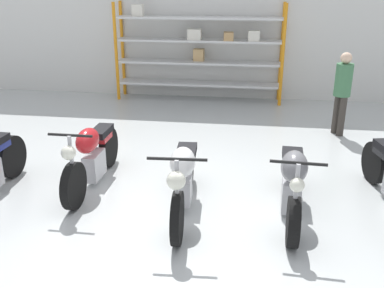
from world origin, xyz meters
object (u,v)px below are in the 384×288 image
shelving_rack (199,49)px  motorcycle_white (184,177)px  motorcycle_red (92,155)px  person_browsing (343,88)px  motorcycle_grey (292,181)px

shelving_rack → motorcycle_white: 5.80m
shelving_rack → motorcycle_red: shelving_rack is taller
shelving_rack → person_browsing: (3.07, -2.27, -0.34)m
motorcycle_white → motorcycle_grey: bearing=93.4°
motorcycle_white → motorcycle_grey: (1.38, 0.17, -0.05)m
shelving_rack → motorcycle_red: bearing=-100.1°
motorcycle_red → shelving_rack: bearing=170.1°
motorcycle_white → person_browsing: 4.31m
motorcycle_grey → person_browsing: (1.15, 3.29, 0.50)m
motorcycle_white → person_browsing: (2.54, 3.46, 0.44)m
motorcycle_grey → motorcycle_red: bearing=-96.1°
shelving_rack → motorcycle_red: 5.27m
motorcycle_red → motorcycle_white: (1.45, -0.60, 0.03)m
motorcycle_red → motorcycle_grey: 2.87m
person_browsing → motorcycle_grey: bearing=45.2°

